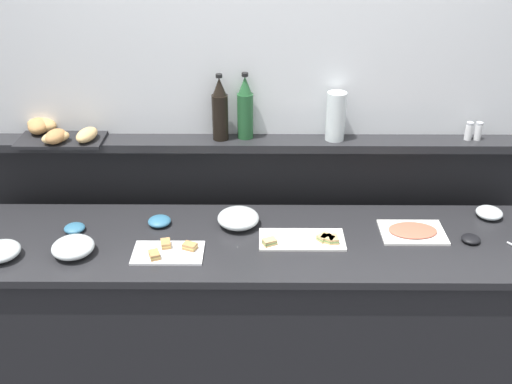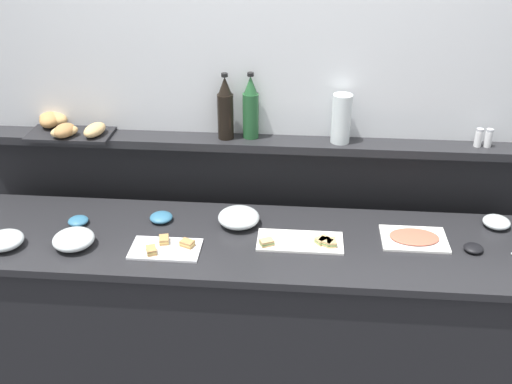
# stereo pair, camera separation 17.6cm
# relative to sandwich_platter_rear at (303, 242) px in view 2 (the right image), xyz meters

# --- Properties ---
(ground_plane) EXTENTS (12.00, 12.00, 0.00)m
(ground_plane) POSITION_rel_sandwich_platter_rear_xyz_m (-0.23, 0.61, -0.92)
(ground_plane) COLOR #38383D
(buffet_counter) EXTENTS (2.72, 0.62, 0.91)m
(buffet_counter) POSITION_rel_sandwich_platter_rear_xyz_m (-0.23, 0.01, -0.46)
(buffet_counter) COLOR black
(buffet_counter) RESTS_ON ground_plane
(back_ledge_unit) EXTENTS (2.85, 0.22, 1.21)m
(back_ledge_unit) POSITION_rel_sandwich_platter_rear_xyz_m (-0.23, 0.50, -0.28)
(back_ledge_unit) COLOR black
(back_ledge_unit) RESTS_ON ground_plane
(sandwich_platter_rear) EXTENTS (0.37, 0.17, 0.04)m
(sandwich_platter_rear) POSITION_rel_sandwich_platter_rear_xyz_m (0.00, 0.00, 0.00)
(sandwich_platter_rear) COLOR white
(sandwich_platter_rear) RESTS_ON buffet_counter
(sandwich_platter_front) EXTENTS (0.30, 0.17, 0.04)m
(sandwich_platter_front) POSITION_rel_sandwich_platter_rear_xyz_m (-0.58, -0.10, -0.00)
(sandwich_platter_front) COLOR white
(sandwich_platter_front) RESTS_ON buffet_counter
(cold_cuts_platter) EXTENTS (0.29, 0.20, 0.02)m
(cold_cuts_platter) POSITION_rel_sandwich_platter_rear_xyz_m (0.48, 0.07, -0.00)
(cold_cuts_platter) COLOR white
(cold_cuts_platter) RESTS_ON buffet_counter
(glass_bowl_large) EXTENTS (0.12, 0.12, 0.05)m
(glass_bowl_large) POSITION_rel_sandwich_platter_rear_xyz_m (0.87, 0.21, 0.01)
(glass_bowl_large) COLOR silver
(glass_bowl_large) RESTS_ON buffet_counter
(glass_bowl_medium) EXTENTS (0.16, 0.16, 0.06)m
(glass_bowl_medium) POSITION_rel_sandwich_platter_rear_xyz_m (-1.28, -0.13, 0.02)
(glass_bowl_medium) COLOR silver
(glass_bowl_medium) RESTS_ON buffet_counter
(glass_bowl_small) EXTENTS (0.19, 0.19, 0.08)m
(glass_bowl_small) POSITION_rel_sandwich_platter_rear_xyz_m (-0.30, 0.13, 0.02)
(glass_bowl_small) COLOR silver
(glass_bowl_small) RESTS_ON buffet_counter
(glass_bowl_extra) EXTENTS (0.18, 0.18, 0.07)m
(glass_bowl_extra) POSITION_rel_sandwich_platter_rear_xyz_m (-0.98, -0.10, 0.02)
(glass_bowl_extra) COLOR silver
(glass_bowl_extra) RESTS_ON buffet_counter
(condiment_bowl_dark) EXTENTS (0.10, 0.10, 0.04)m
(condiment_bowl_dark) POSITION_rel_sandwich_platter_rear_xyz_m (-0.66, 0.14, 0.01)
(condiment_bowl_dark) COLOR teal
(condiment_bowl_dark) RESTS_ON buffet_counter
(condiment_bowl_cream) EXTENTS (0.09, 0.09, 0.03)m
(condiment_bowl_cream) POSITION_rel_sandwich_platter_rear_xyz_m (-1.03, 0.08, 0.01)
(condiment_bowl_cream) COLOR teal
(condiment_bowl_cream) RESTS_ON buffet_counter
(condiment_bowl_teal) EXTENTS (0.08, 0.08, 0.03)m
(condiment_bowl_teal) POSITION_rel_sandwich_platter_rear_xyz_m (0.72, 0.00, 0.00)
(condiment_bowl_teal) COLOR black
(condiment_bowl_teal) RESTS_ON buffet_counter
(wine_bottle_dark) EXTENTS (0.08, 0.08, 0.32)m
(wine_bottle_dark) POSITION_rel_sandwich_platter_rear_xyz_m (-0.38, 0.42, 0.44)
(wine_bottle_dark) COLOR black
(wine_bottle_dark) RESTS_ON back_ledge_unit
(wine_bottle_green) EXTENTS (0.08, 0.08, 0.32)m
(wine_bottle_green) POSITION_rel_sandwich_platter_rear_xyz_m (-0.27, 0.44, 0.44)
(wine_bottle_green) COLOR #23562D
(wine_bottle_green) RESTS_ON back_ledge_unit
(salt_shaker) EXTENTS (0.03, 0.03, 0.09)m
(salt_shaker) POSITION_rel_sandwich_platter_rear_xyz_m (0.79, 0.42, 0.34)
(salt_shaker) COLOR white
(salt_shaker) RESTS_ON back_ledge_unit
(pepper_shaker) EXTENTS (0.03, 0.03, 0.09)m
(pepper_shaker) POSITION_rel_sandwich_platter_rear_xyz_m (0.83, 0.42, 0.34)
(pepper_shaker) COLOR white
(pepper_shaker) RESTS_ON back_ledge_unit
(bread_basket) EXTENTS (0.41, 0.31, 0.08)m
(bread_basket) POSITION_rel_sandwich_platter_rear_xyz_m (-1.17, 0.42, 0.33)
(bread_basket) COLOR black
(bread_basket) RESTS_ON back_ledge_unit
(water_carafe) EXTENTS (0.09, 0.09, 0.23)m
(water_carafe) POSITION_rel_sandwich_platter_rear_xyz_m (0.16, 0.42, 0.41)
(water_carafe) COLOR silver
(water_carafe) RESTS_ON back_ledge_unit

